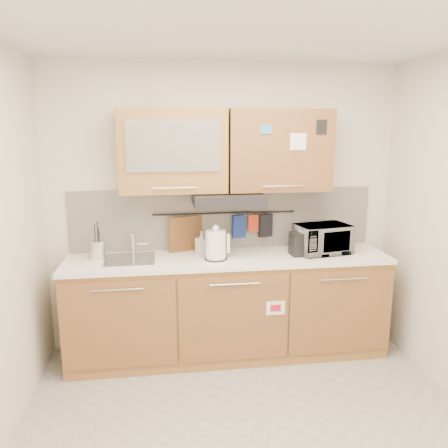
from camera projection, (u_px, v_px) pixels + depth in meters
name	position (u px, v px, depth m)	size (l,w,h in m)	color
floor	(255.00, 442.00, 2.86)	(3.20, 3.20, 0.00)	#9E9993
ceiling	(262.00, 15.00, 2.32)	(3.20, 3.20, 0.00)	white
wall_back	(224.00, 208.00, 4.04)	(3.20, 3.20, 0.00)	silver
base_cabinet	(228.00, 311.00, 3.93)	(2.80, 0.64, 0.88)	#AC713D
countertop	(229.00, 259.00, 3.83)	(2.82, 0.62, 0.04)	white
backsplash	(224.00, 219.00, 4.05)	(2.80, 0.02, 0.56)	silver
upper_cabinets	(226.00, 151.00, 3.76)	(1.82, 0.37, 0.70)	#AC713D
range_hood	(228.00, 199.00, 3.78)	(0.60, 0.46, 0.10)	black
sink	(130.00, 259.00, 3.72)	(0.42, 0.40, 0.26)	silver
utensil_rail	(225.00, 213.00, 4.00)	(0.02, 0.02, 1.30)	black
utensil_crock	(98.00, 250.00, 3.73)	(0.14, 0.14, 0.33)	silver
kettle	(216.00, 246.00, 3.71)	(0.22, 0.19, 0.30)	white
toaster	(306.00, 243.00, 3.86)	(0.28, 0.18, 0.20)	black
microwave	(322.00, 239.00, 3.91)	(0.47, 0.32, 0.26)	#999999
soap_bottle	(201.00, 242.00, 3.91)	(0.09, 0.09, 0.20)	#999999
cutting_board	(186.00, 238.00, 3.99)	(0.33, 0.02, 0.40)	brown
oven_mitt	(239.00, 226.00, 4.03)	(0.13, 0.03, 0.21)	navy
dark_pouch	(265.00, 226.00, 4.07)	(0.13, 0.04, 0.21)	black
pot_holder	(255.00, 223.00, 4.05)	(0.13, 0.02, 0.16)	#BC3419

